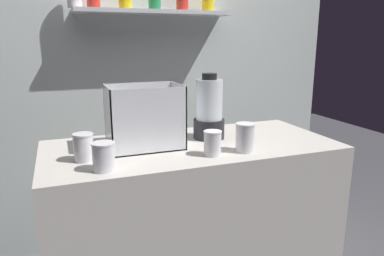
# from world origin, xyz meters

# --- Properties ---
(counter) EXTENTS (1.40, 0.64, 0.90)m
(counter) POSITION_xyz_m (0.00, 0.00, 0.45)
(counter) COLOR beige
(counter) RESTS_ON ground_plane
(back_wall_unit) EXTENTS (2.60, 0.24, 2.50)m
(back_wall_unit) POSITION_xyz_m (-0.00, 0.77, 1.26)
(back_wall_unit) COLOR silver
(back_wall_unit) RESTS_ON ground_plane
(carrot_display_bin) EXTENTS (0.34, 0.23, 0.29)m
(carrot_display_bin) POSITION_xyz_m (-0.23, 0.02, 0.99)
(carrot_display_bin) COLOR white
(carrot_display_bin) RESTS_ON counter
(blender_pitcher) EXTENTS (0.16, 0.16, 0.33)m
(blender_pitcher) POSITION_xyz_m (0.12, 0.07, 1.04)
(blender_pitcher) COLOR black
(blender_pitcher) RESTS_ON counter
(juice_cup_beet_far_left) EXTENTS (0.08, 0.08, 0.12)m
(juice_cup_beet_far_left) POSITION_xyz_m (-0.51, -0.08, 0.95)
(juice_cup_beet_far_left) COLOR white
(juice_cup_beet_far_left) RESTS_ON counter
(juice_cup_mango_left) EXTENTS (0.09, 0.09, 0.11)m
(juice_cup_mango_left) POSITION_xyz_m (-0.45, -0.22, 0.95)
(juice_cup_mango_left) COLOR white
(juice_cup_mango_left) RESTS_ON counter
(juice_cup_mango_middle) EXTENTS (0.08, 0.08, 0.11)m
(juice_cup_mango_middle) POSITION_xyz_m (0.02, -0.20, 0.95)
(juice_cup_mango_middle) COLOR white
(juice_cup_mango_middle) RESTS_ON counter
(juice_cup_mango_right) EXTENTS (0.09, 0.09, 0.13)m
(juice_cup_mango_right) POSITION_xyz_m (0.18, -0.20, 0.96)
(juice_cup_mango_right) COLOR white
(juice_cup_mango_right) RESTS_ON counter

